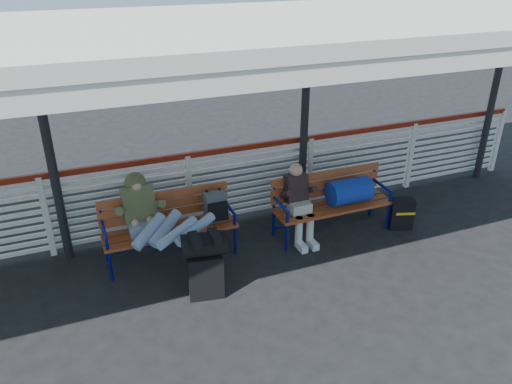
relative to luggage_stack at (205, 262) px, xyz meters
name	(u,v)px	position (x,y,z in m)	size (l,w,h in m)	color
ground	(233,300)	(0.27, -0.22, -0.48)	(60.00, 60.00, 0.00)	black
fence	(189,189)	(0.27, 1.68, 0.18)	(12.08, 0.08, 1.24)	silver
canopy	(201,33)	(0.27, 0.64, 2.56)	(12.60, 3.60, 3.16)	silver
luggage_stack	(205,262)	(0.00, 0.00, 0.00)	(0.57, 0.38, 0.88)	black
bench_left	(180,217)	(-0.04, 1.04, 0.10)	(1.80, 0.56, 0.92)	#9C411E
bench_right	(341,194)	(2.34, 0.79, 0.13)	(1.80, 0.56, 0.92)	#9C411E
traveler_man	(163,224)	(-0.35, 0.69, 0.25)	(0.94, 1.64, 0.77)	#808DAD
companion_person	(299,203)	(1.65, 0.78, 0.12)	(0.32, 0.66, 1.15)	#BBB9AA
suitcase_side	(401,214)	(3.25, 0.49, -0.24)	(0.39, 0.31, 0.49)	black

